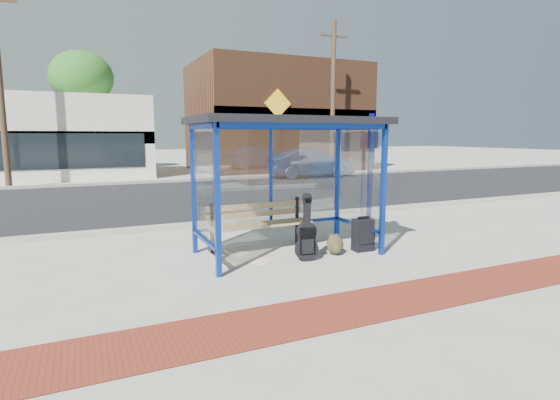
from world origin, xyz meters
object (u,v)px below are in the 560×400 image
bench (259,222)px  fire_hydrant (350,165)px  guitar_bag (307,238)px  suitcase (363,235)px  backpack (335,245)px  parked_car (310,163)px

bench → fire_hydrant: 17.58m
guitar_bag → suitcase: bearing=15.5°
guitar_bag → backpack: (0.65, 0.13, -0.23)m
suitcase → parked_car: parked_car is taller
bench → guitar_bag: 1.12m
guitar_bag → fire_hydrant: 18.11m
suitcase → backpack: size_ratio=1.77×
parked_car → fire_hydrant: 3.89m
bench → backpack: (1.10, -0.88, -0.35)m
suitcase → parked_car: (5.84, 12.88, 0.41)m
guitar_bag → fire_hydrant: size_ratio=1.34×
bench → fire_hydrant: (11.04, 13.69, -0.08)m
fire_hydrant → bench: bearing=-128.9°
bench → parked_car: size_ratio=0.46×
parked_car → backpack: bearing=156.8°
bench → guitar_bag: guitar_bag is taller
fire_hydrant → suitcase: bearing=-122.7°
backpack → fire_hydrant: size_ratio=0.45×
suitcase → parked_car: size_ratio=0.15×
bench → fire_hydrant: size_ratio=2.40×
bench → parked_car: 14.18m
bench → backpack: bench is taller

